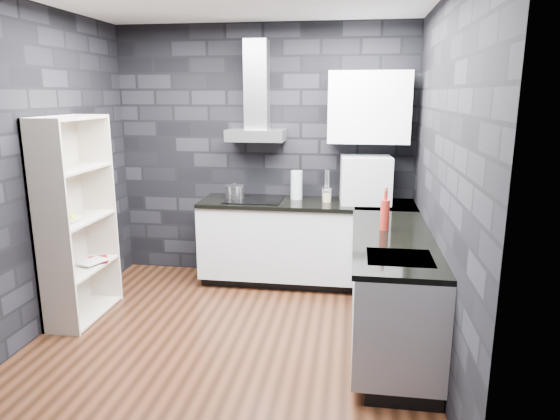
% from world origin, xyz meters
% --- Properties ---
extents(ground, '(3.20, 3.20, 0.00)m').
position_xyz_m(ground, '(0.00, 0.00, 0.00)').
color(ground, '#412214').
extents(wall_back, '(3.20, 0.05, 2.70)m').
position_xyz_m(wall_back, '(0.00, 1.62, 1.35)').
color(wall_back, black).
rests_on(wall_back, ground).
extents(wall_front, '(3.20, 0.05, 2.70)m').
position_xyz_m(wall_front, '(0.00, -1.62, 1.35)').
color(wall_front, black).
rests_on(wall_front, ground).
extents(wall_left, '(0.05, 3.20, 2.70)m').
position_xyz_m(wall_left, '(-1.62, 0.00, 1.35)').
color(wall_left, black).
rests_on(wall_left, ground).
extents(wall_right, '(0.05, 3.20, 2.70)m').
position_xyz_m(wall_right, '(1.62, 0.00, 1.35)').
color(wall_right, black).
rests_on(wall_right, ground).
extents(toekick_back, '(2.18, 0.50, 0.10)m').
position_xyz_m(toekick_back, '(0.50, 1.34, 0.05)').
color(toekick_back, black).
rests_on(toekick_back, ground).
extents(toekick_right, '(0.50, 1.78, 0.10)m').
position_xyz_m(toekick_right, '(1.34, 0.10, 0.05)').
color(toekick_right, black).
rests_on(toekick_right, ground).
extents(counter_back_cab, '(2.20, 0.60, 0.76)m').
position_xyz_m(counter_back_cab, '(0.50, 1.30, 0.48)').
color(counter_back_cab, silver).
rests_on(counter_back_cab, ground).
extents(counter_right_cab, '(0.60, 1.80, 0.76)m').
position_xyz_m(counter_right_cab, '(1.30, 0.10, 0.48)').
color(counter_right_cab, silver).
rests_on(counter_right_cab, ground).
extents(counter_back_top, '(2.20, 0.62, 0.04)m').
position_xyz_m(counter_back_top, '(0.50, 1.29, 0.88)').
color(counter_back_top, black).
rests_on(counter_back_top, counter_back_cab).
extents(counter_right_top, '(0.62, 1.80, 0.04)m').
position_xyz_m(counter_right_top, '(1.29, 0.10, 0.88)').
color(counter_right_top, black).
rests_on(counter_right_top, counter_right_cab).
extents(counter_corner_top, '(0.62, 0.62, 0.04)m').
position_xyz_m(counter_corner_top, '(1.30, 1.30, 0.88)').
color(counter_corner_top, black).
rests_on(counter_corner_top, counter_right_cab).
extents(hood_body, '(0.60, 0.34, 0.12)m').
position_xyz_m(hood_body, '(-0.05, 1.43, 1.56)').
color(hood_body, '#B3B3B8').
rests_on(hood_body, wall_back).
extents(hood_chimney, '(0.24, 0.20, 0.90)m').
position_xyz_m(hood_chimney, '(-0.05, 1.50, 2.07)').
color(hood_chimney, '#B3B3B8').
rests_on(hood_chimney, hood_body).
extents(upper_cabinet, '(0.80, 0.35, 0.70)m').
position_xyz_m(upper_cabinet, '(1.10, 1.43, 1.85)').
color(upper_cabinet, white).
rests_on(upper_cabinet, wall_back).
extents(cooktop, '(0.58, 0.50, 0.01)m').
position_xyz_m(cooktop, '(-0.05, 1.30, 0.91)').
color(cooktop, black).
rests_on(cooktop, counter_back_top).
extents(sink_rim, '(0.44, 0.40, 0.01)m').
position_xyz_m(sink_rim, '(1.30, -0.40, 0.89)').
color(sink_rim, '#B3B3B8').
rests_on(sink_rim, counter_right_top).
extents(pot, '(0.24, 0.24, 0.12)m').
position_xyz_m(pot, '(-0.26, 1.32, 0.97)').
color(pot, silver).
rests_on(pot, cooktop).
extents(glass_vase, '(0.13, 0.13, 0.30)m').
position_xyz_m(glass_vase, '(0.38, 1.41, 1.05)').
color(glass_vase, silver).
rests_on(glass_vase, counter_back_top).
extents(storage_jar, '(0.11, 0.11, 0.10)m').
position_xyz_m(storage_jar, '(0.71, 1.31, 0.95)').
color(storage_jar, tan).
rests_on(storage_jar, counter_back_top).
extents(utensil_crock, '(0.13, 0.13, 0.14)m').
position_xyz_m(utensil_crock, '(0.70, 1.38, 0.97)').
color(utensil_crock, silver).
rests_on(utensil_crock, counter_back_top).
extents(appliance_garage, '(0.52, 0.42, 0.49)m').
position_xyz_m(appliance_garage, '(1.09, 1.33, 1.12)').
color(appliance_garage, silver).
rests_on(appliance_garage, counter_back_top).
extents(red_bottle, '(0.09, 0.09, 0.25)m').
position_xyz_m(red_bottle, '(1.23, 0.30, 1.03)').
color(red_bottle, '#A0251B').
rests_on(red_bottle, counter_right_top).
extents(bookshelf, '(0.48, 0.85, 1.80)m').
position_xyz_m(bookshelf, '(-1.42, 0.22, 0.90)').
color(bookshelf, beige).
rests_on(bookshelf, ground).
extents(fruit_bowl, '(0.21, 0.21, 0.05)m').
position_xyz_m(fruit_bowl, '(-1.42, 0.10, 0.94)').
color(fruit_bowl, white).
rests_on(fruit_bowl, bookshelf).
extents(book_red, '(0.15, 0.11, 0.22)m').
position_xyz_m(book_red, '(-1.42, 0.37, 0.57)').
color(book_red, maroon).
rests_on(book_red, bookshelf).
extents(book_second, '(0.17, 0.08, 0.24)m').
position_xyz_m(book_second, '(-1.45, 0.36, 0.59)').
color(book_second, '#B2B2B2').
rests_on(book_second, bookshelf).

